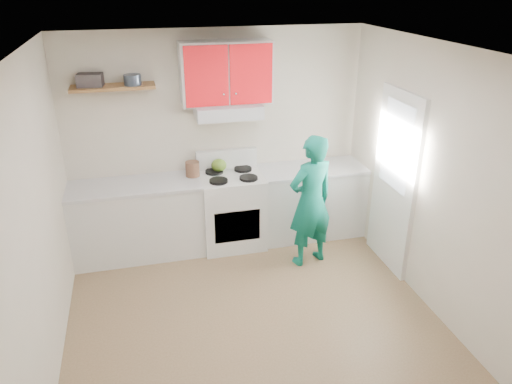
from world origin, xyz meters
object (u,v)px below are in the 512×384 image
object	(u,v)px
tin	(133,80)
kettle	(219,165)
person	(311,201)
crock	(193,170)
stove	(232,210)

from	to	relation	value
tin	kettle	world-z (taller)	tin
tin	person	size ratio (longest dim) A/B	0.12
crock	stove	bearing A→B (deg)	-13.73
stove	kettle	size ratio (longest dim) A/B	4.91
stove	tin	xyz separation A→B (m)	(-1.04, 0.14, 1.63)
stove	crock	world-z (taller)	crock
tin	kettle	distance (m)	1.43
stove	person	size ratio (longest dim) A/B	0.59
stove	kettle	world-z (taller)	kettle
crock	person	xyz separation A→B (m)	(1.23, -0.75, -0.22)
crock	kettle	bearing A→B (deg)	12.19
kettle	crock	xyz separation A→B (m)	(-0.33, -0.07, 0.00)
crock	person	distance (m)	1.46
crock	tin	bearing A→B (deg)	177.49
kettle	person	distance (m)	1.24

